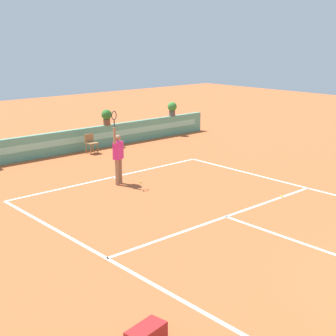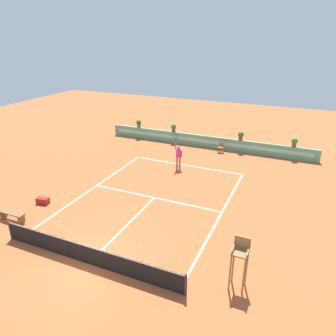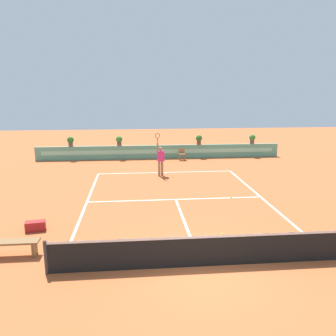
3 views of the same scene
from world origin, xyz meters
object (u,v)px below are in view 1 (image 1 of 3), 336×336
tennis_ball_mid_court (141,182)px  potted_plant_far_right (172,108)px  potted_plant_right (107,116)px  tennis_player (118,155)px  tennis_ball_near_baseline (282,196)px  ball_kid_chair (91,143)px

tennis_ball_mid_court → potted_plant_far_right: bearing=40.5°
potted_plant_far_right → potted_plant_right: 4.09m
tennis_player → tennis_ball_near_baseline: (3.01, -4.64, -1.02)m
tennis_ball_mid_court → potted_plant_right: potted_plant_right is taller
tennis_player → tennis_ball_mid_court: (0.66, -0.37, -1.02)m
tennis_player → potted_plant_right: bearing=58.5°
tennis_ball_near_baseline → tennis_ball_mid_court: same height
tennis_ball_near_baseline → tennis_ball_mid_court: (-2.34, 4.27, 0.00)m
tennis_player → potted_plant_far_right: 9.11m
ball_kid_chair → tennis_ball_near_baseline: ball_kid_chair is taller
ball_kid_chair → tennis_ball_near_baseline: (1.11, -9.26, -0.44)m
tennis_player → tennis_ball_near_baseline: 5.62m
potted_plant_far_right → potted_plant_right: same height
tennis_ball_mid_court → tennis_player: bearing=150.7°
tennis_player → ball_kid_chair: bearing=67.7°
tennis_ball_mid_court → potted_plant_right: 6.45m
tennis_player → tennis_ball_near_baseline: tennis_player is taller
tennis_ball_mid_court → tennis_ball_near_baseline: bearing=-61.2°
ball_kid_chair → tennis_ball_near_baseline: bearing=-83.2°
tennis_ball_mid_court → potted_plant_far_right: 8.92m
potted_plant_right → potted_plant_far_right: bearing=0.0°
ball_kid_chair → potted_plant_far_right: size_ratio=1.17×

